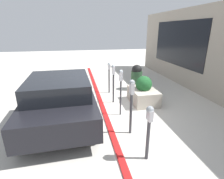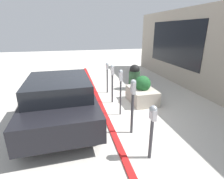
{
  "view_description": "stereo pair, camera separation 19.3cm",
  "coord_description": "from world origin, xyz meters",
  "px_view_note": "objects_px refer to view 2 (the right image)",
  "views": [
    {
      "loc": [
        -5.26,
        0.92,
        2.8
      ],
      "look_at": [
        0.0,
        -0.14,
        0.94
      ],
      "focal_mm": 28.0,
      "sensor_mm": 36.0,
      "label": 1
    },
    {
      "loc": [
        -5.22,
        1.11,
        2.8
      ],
      "look_at": [
        0.0,
        -0.14,
        0.94
      ],
      "focal_mm": 28.0,
      "sensor_mm": 36.0,
      "label": 2
    }
  ],
  "objects_px": {
    "parking_meter_farthest": "(107,73)",
    "trash_bin": "(134,77)",
    "parking_meter_second": "(133,99)",
    "parked_car_front": "(60,99)",
    "parking_meter_fourth": "(112,77)",
    "parking_meter_nearest": "(152,123)",
    "planter_box": "(142,92)",
    "parking_meter_middle": "(121,84)"
  },
  "relations": [
    {
      "from": "parking_meter_second",
      "to": "planter_box",
      "type": "height_order",
      "value": "parking_meter_second"
    },
    {
      "from": "parking_meter_middle",
      "to": "parking_meter_fourth",
      "type": "distance_m",
      "value": 1.1
    },
    {
      "from": "planter_box",
      "to": "trash_bin",
      "type": "xyz_separation_m",
      "value": [
        1.65,
        -0.28,
        0.19
      ]
    },
    {
      "from": "planter_box",
      "to": "trash_bin",
      "type": "height_order",
      "value": "trash_bin"
    },
    {
      "from": "parking_meter_farthest",
      "to": "trash_bin",
      "type": "distance_m",
      "value": 1.45
    },
    {
      "from": "trash_bin",
      "to": "parking_meter_second",
      "type": "bearing_deg",
      "value": 158.77
    },
    {
      "from": "parking_meter_middle",
      "to": "trash_bin",
      "type": "bearing_deg",
      "value": -29.7
    },
    {
      "from": "planter_box",
      "to": "trash_bin",
      "type": "relative_size",
      "value": 1.12
    },
    {
      "from": "parking_meter_second",
      "to": "planter_box",
      "type": "bearing_deg",
      "value": -29.72
    },
    {
      "from": "parking_meter_second",
      "to": "trash_bin",
      "type": "distance_m",
      "value": 3.93
    },
    {
      "from": "parking_meter_farthest",
      "to": "trash_bin",
      "type": "xyz_separation_m",
      "value": [
        0.22,
        -1.39,
        -0.34
      ]
    },
    {
      "from": "parking_meter_fourth",
      "to": "parked_car_front",
      "type": "xyz_separation_m",
      "value": [
        -1.13,
        1.92,
        -0.26
      ]
    },
    {
      "from": "parking_meter_second",
      "to": "parking_meter_nearest",
      "type": "bearing_deg",
      "value": -177.0
    },
    {
      "from": "parking_meter_farthest",
      "to": "trash_bin",
      "type": "relative_size",
      "value": 1.16
    },
    {
      "from": "parking_meter_middle",
      "to": "planter_box",
      "type": "bearing_deg",
      "value": -53.77
    },
    {
      "from": "parking_meter_nearest",
      "to": "parked_car_front",
      "type": "relative_size",
      "value": 0.32
    },
    {
      "from": "parked_car_front",
      "to": "parking_meter_farthest",
      "type": "bearing_deg",
      "value": -42.24
    },
    {
      "from": "parking_meter_fourth",
      "to": "planter_box",
      "type": "distance_m",
      "value": 1.34
    },
    {
      "from": "parking_meter_fourth",
      "to": "trash_bin",
      "type": "distance_m",
      "value": 2.04
    },
    {
      "from": "planter_box",
      "to": "parked_car_front",
      "type": "xyz_separation_m",
      "value": [
        -0.86,
        3.08,
        0.37
      ]
    },
    {
      "from": "parking_meter_nearest",
      "to": "parking_meter_second",
      "type": "relative_size",
      "value": 0.83
    },
    {
      "from": "trash_bin",
      "to": "parked_car_front",
      "type": "bearing_deg",
      "value": 126.82
    },
    {
      "from": "parking_meter_nearest",
      "to": "parking_meter_fourth",
      "type": "relative_size",
      "value": 0.85
    },
    {
      "from": "parking_meter_nearest",
      "to": "parking_meter_second",
      "type": "bearing_deg",
      "value": 3.0
    },
    {
      "from": "parking_meter_nearest",
      "to": "parking_meter_fourth",
      "type": "height_order",
      "value": "parking_meter_fourth"
    },
    {
      "from": "parking_meter_second",
      "to": "parked_car_front",
      "type": "height_order",
      "value": "parking_meter_second"
    },
    {
      "from": "parking_meter_nearest",
      "to": "parked_car_front",
      "type": "distance_m",
      "value": 2.98
    },
    {
      "from": "planter_box",
      "to": "trash_bin",
      "type": "bearing_deg",
      "value": -9.52
    },
    {
      "from": "parked_car_front",
      "to": "parking_meter_fourth",
      "type": "bearing_deg",
      "value": -61.14
    },
    {
      "from": "parking_meter_second",
      "to": "parking_meter_farthest",
      "type": "relative_size",
      "value": 1.12
    },
    {
      "from": "parking_meter_middle",
      "to": "planter_box",
      "type": "xyz_separation_m",
      "value": [
        0.83,
        -1.14,
        -0.7
      ]
    },
    {
      "from": "parking_meter_second",
      "to": "parking_meter_middle",
      "type": "bearing_deg",
      "value": 0.01
    },
    {
      "from": "parking_meter_fourth",
      "to": "parking_meter_farthest",
      "type": "relative_size",
      "value": 1.1
    },
    {
      "from": "parking_meter_middle",
      "to": "trash_bin",
      "type": "relative_size",
      "value": 1.31
    },
    {
      "from": "planter_box",
      "to": "parking_meter_nearest",
      "type": "bearing_deg",
      "value": 160.61
    },
    {
      "from": "trash_bin",
      "to": "parking_meter_middle",
      "type": "bearing_deg",
      "value": 150.3
    },
    {
      "from": "parked_car_front",
      "to": "trash_bin",
      "type": "height_order",
      "value": "parked_car_front"
    },
    {
      "from": "parking_meter_second",
      "to": "parking_meter_middle",
      "type": "height_order",
      "value": "parking_meter_middle"
    },
    {
      "from": "parking_meter_farthest",
      "to": "parking_meter_fourth",
      "type": "bearing_deg",
      "value": 177.89
    },
    {
      "from": "parking_meter_middle",
      "to": "parked_car_front",
      "type": "distance_m",
      "value": 1.97
    },
    {
      "from": "parking_meter_second",
      "to": "planter_box",
      "type": "distance_m",
      "value": 2.38
    },
    {
      "from": "parking_meter_fourth",
      "to": "parking_meter_farthest",
      "type": "xyz_separation_m",
      "value": [
        1.16,
        -0.04,
        -0.1
      ]
    }
  ]
}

